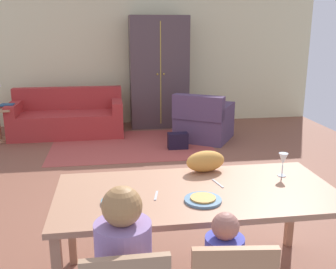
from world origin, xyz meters
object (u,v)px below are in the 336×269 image
(wine_glass, at_px, (283,160))
(book_upper, at_px, (7,105))
(plate_near_child, at_px, (203,200))
(armoire, at_px, (159,72))
(dining_table, at_px, (197,199))
(armchair, at_px, (203,122))
(cat, at_px, (206,161))
(plate_near_man, at_px, (120,201))
(couch, at_px, (68,118))
(book_lower, at_px, (6,106))
(handbag, at_px, (178,141))

(wine_glass, xyz_separation_m, book_upper, (-3.03, 4.13, -0.27))
(plate_near_child, relative_size, armoire, 0.12)
(wine_glass, bearing_deg, dining_table, -165.89)
(dining_table, distance_m, armchair, 4.00)
(wine_glass, bearing_deg, armoire, 94.31)
(wine_glass, bearing_deg, cat, 161.43)
(plate_near_man, distance_m, couch, 4.77)
(plate_near_man, height_order, book_upper, plate_near_man)
(armoire, xyz_separation_m, book_lower, (-2.70, -0.66, -0.46))
(plate_near_child, height_order, book_lower, plate_near_child)
(wine_glass, xyz_separation_m, book_lower, (-3.06, 4.15, -0.30))
(dining_table, bearing_deg, book_upper, 118.24)
(plate_near_man, distance_m, plate_near_child, 0.55)
(dining_table, bearing_deg, cat, 67.94)
(plate_near_man, bearing_deg, book_lower, 112.03)
(plate_near_child, distance_m, wine_glass, 0.81)
(dining_table, height_order, armoire, armoire)
(couch, relative_size, armoire, 0.93)
(cat, distance_m, book_upper, 4.65)
(plate_near_child, distance_m, cat, 0.58)
(dining_table, distance_m, couch, 4.78)
(cat, bearing_deg, armoire, 78.39)
(book_upper, height_order, handbag, book_upper)
(book_lower, bearing_deg, armchair, -8.13)
(armoire, distance_m, book_upper, 2.79)
(armchair, height_order, book_upper, armchair)
(wine_glass, xyz_separation_m, handbag, (-0.26, 3.22, -0.76))
(armchair, bearing_deg, plate_near_man, -110.98)
(cat, xyz_separation_m, couch, (-1.51, 4.19, -0.54))
(wine_glass, xyz_separation_m, couch, (-2.08, 4.38, -0.59))
(plate_near_child, bearing_deg, armchair, 76.39)
(cat, height_order, armoire, armoire)
(cat, bearing_deg, plate_near_man, -153.98)
(plate_near_child, xyz_separation_m, cat, (0.15, 0.55, 0.08))
(wine_glass, relative_size, book_lower, 0.85)
(armoire, xyz_separation_m, book_upper, (-2.67, -0.69, -0.43))
(plate_near_man, xyz_separation_m, armchair, (1.52, 3.98, -0.45))
(cat, height_order, book_lower, cat)
(book_lower, bearing_deg, couch, 13.07)
(armoire, distance_m, book_lower, 2.82)
(couch, distance_m, book_upper, 1.04)
(wine_glass, distance_m, armchair, 3.73)
(wine_glass, distance_m, book_upper, 5.13)
(plate_near_man, distance_m, armchair, 4.28)
(wine_glass, xyz_separation_m, armchair, (0.26, 3.68, -0.57))
(plate_near_child, xyz_separation_m, handbag, (0.46, 3.58, -0.64))
(plate_near_child, height_order, armchair, armchair)
(armoire, bearing_deg, dining_table, -94.05)
(couch, height_order, armoire, armoire)
(plate_near_man, bearing_deg, armoire, 80.01)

